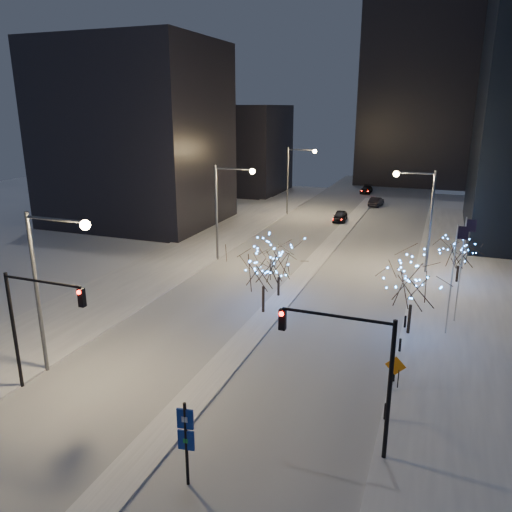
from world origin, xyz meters
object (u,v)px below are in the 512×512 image
at_px(holiday_tree_plaza_near, 413,280).
at_px(street_lamp_east, 422,208).
at_px(car_mid, 376,202).
at_px(street_lamp_w_far, 295,172).
at_px(holiday_tree_median_far, 279,259).
at_px(wayfinding_sign, 186,436).
at_px(car_near, 340,216).
at_px(car_far, 366,190).
at_px(street_lamp_w_near, 49,273).
at_px(holiday_tree_median_near, 263,265).
at_px(traffic_signal_west, 33,315).
at_px(holiday_tree_plaza_far, 460,252).
at_px(construction_sign, 395,369).
at_px(street_lamp_w_mid, 226,200).
at_px(traffic_signal_east, 355,361).

bearing_deg(holiday_tree_plaza_near, street_lamp_east, 91.60).
bearing_deg(car_mid, street_lamp_east, 111.12).
height_order(street_lamp_w_far, holiday_tree_median_far, street_lamp_w_far).
bearing_deg(wayfinding_sign, car_near, 86.57).
bearing_deg(car_far, street_lamp_w_near, -95.34).
distance_m(holiday_tree_median_near, holiday_tree_plaza_near, 11.00).
xyz_separation_m(traffic_signal_west, car_mid, (10.16, 63.64, -4.02)).
height_order(car_mid, holiday_tree_plaza_near, holiday_tree_plaza_near).
xyz_separation_m(holiday_tree_plaza_near, holiday_tree_plaza_far, (3.33, 12.96, -1.13)).
bearing_deg(holiday_tree_median_near, construction_sign, -35.54).
relative_size(traffic_signal_west, car_mid, 1.57).
bearing_deg(wayfinding_sign, car_far, 85.26).
distance_m(holiday_tree_plaza_near, wayfinding_sign, 20.28).
distance_m(street_lamp_w_mid, car_far, 49.84).
distance_m(car_mid, construction_sign, 56.94).
bearing_deg(street_lamp_w_far, traffic_signal_west, -89.45).
height_order(street_lamp_w_near, car_mid, street_lamp_w_near).
relative_size(street_lamp_w_near, holiday_tree_plaza_far, 2.23).
relative_size(street_lamp_w_mid, holiday_tree_plaza_near, 1.59).
bearing_deg(traffic_signal_east, street_lamp_w_mid, 124.51).
bearing_deg(street_lamp_w_near, construction_sign, 15.55).
height_order(street_lamp_w_far, wayfinding_sign, street_lamp_w_far).
height_order(traffic_signal_west, holiday_tree_median_far, traffic_signal_west).
bearing_deg(car_mid, construction_sign, 105.82).
xyz_separation_m(street_lamp_w_far, car_far, (7.19, 23.98, -5.81)).
bearing_deg(street_lamp_w_far, car_near, -15.07).
distance_m(traffic_signal_west, car_near, 50.64).
bearing_deg(car_far, holiday_tree_median_far, -88.53).
bearing_deg(holiday_tree_plaza_far, traffic_signal_west, -128.44).
relative_size(holiday_tree_plaza_near, holiday_tree_plaza_far, 1.40).
xyz_separation_m(holiday_tree_plaza_near, wayfinding_sign, (-7.70, -18.68, -1.68)).
bearing_deg(street_lamp_w_far, car_far, 73.31).
xyz_separation_m(traffic_signal_west, car_near, (6.94, 50.00, -3.99)).
bearing_deg(holiday_tree_plaza_far, street_lamp_east, 152.59).
relative_size(traffic_signal_west, construction_sign, 3.59).
xyz_separation_m(street_lamp_east, construction_sign, (0.22, -22.65, -5.13)).
bearing_deg(holiday_tree_median_far, street_lamp_east, 46.35).
xyz_separation_m(holiday_tree_median_near, holiday_tree_median_far, (0.00, 3.84, -0.55)).
xyz_separation_m(holiday_tree_plaza_far, wayfinding_sign, (-11.04, -31.65, -0.55)).
bearing_deg(holiday_tree_median_near, car_far, 91.17).
distance_m(street_lamp_w_near, traffic_signal_east, 17.99).
distance_m(street_lamp_w_far, car_far, 25.70).
bearing_deg(holiday_tree_median_near, street_lamp_east, 54.68).
xyz_separation_m(car_near, holiday_tree_median_near, (1.00, -34.93, 3.22)).
relative_size(car_mid, holiday_tree_median_far, 0.82).
bearing_deg(holiday_tree_median_near, street_lamp_w_far, 102.87).
relative_size(car_far, construction_sign, 2.43).
bearing_deg(street_lamp_east, traffic_signal_east, -92.26).
bearing_deg(car_far, wayfinding_sign, -86.52).
distance_m(holiday_tree_median_near, holiday_tree_plaza_far, 19.37).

